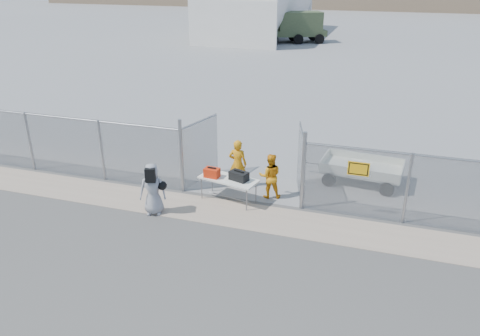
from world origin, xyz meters
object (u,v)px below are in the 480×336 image
(security_worker_right, at_px, (270,176))
(folding_table, at_px, (229,190))
(security_worker_left, at_px, (238,164))
(visitor, at_px, (153,189))
(utility_trailer, at_px, (362,171))

(security_worker_right, bearing_deg, folding_table, 12.19)
(security_worker_left, distance_m, security_worker_right, 1.29)
(security_worker_left, bearing_deg, security_worker_right, 159.81)
(visitor, relative_size, utility_trailer, 0.46)
(folding_table, height_order, visitor, visitor)
(visitor, distance_m, utility_trailer, 7.19)
(security_worker_right, height_order, visitor, visitor)
(security_worker_left, height_order, security_worker_right, security_worker_left)
(folding_table, bearing_deg, security_worker_left, 103.88)
(folding_table, xyz_separation_m, utility_trailer, (3.93, 2.74, 0.03))
(security_worker_right, distance_m, visitor, 3.74)
(folding_table, height_order, security_worker_left, security_worker_left)
(security_worker_right, bearing_deg, utility_trailer, -159.46)
(visitor, bearing_deg, security_worker_right, 16.31)
(security_worker_left, distance_m, visitor, 3.13)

